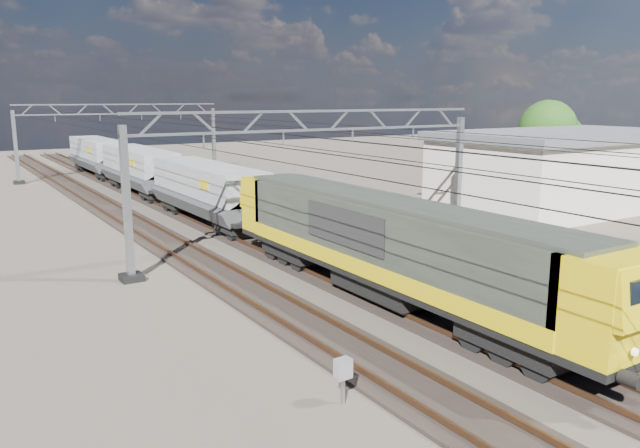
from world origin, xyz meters
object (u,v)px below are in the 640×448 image
trackside_cabinet (343,370)px  hopper_wagon_third (97,154)px  catenary_gantry_far (122,137)px  locomotive (388,243)px  catenary_gantry_mid (319,175)px  hopper_wagon_lead (208,188)px  hopper_wagon_mid (139,167)px  industrial_shed (566,169)px  tree_far (552,131)px

trackside_cabinet → hopper_wagon_third: bearing=80.6°
catenary_gantry_far → locomotive: 44.10m
catenary_gantry_mid → hopper_wagon_lead: (-2.00, 9.67, -1.67)m
catenary_gantry_far → hopper_wagon_mid: size_ratio=1.53×
industrial_shed → locomotive: bearing=-157.3°
catenary_gantry_far → trackside_cabinet: size_ratio=16.25×
hopper_wagon_lead → hopper_wagon_mid: same height
hopper_wagon_mid → trackside_cabinet: bearing=-99.1°
industrial_shed → hopper_wagon_mid: bearing=137.7°
hopper_wagon_third → trackside_cabinet: hopper_wagon_third is taller
hopper_wagon_third → industrial_shed: (24.00, -36.07, 0.49)m
catenary_gantry_mid → tree_far: 31.87m
locomotive → hopper_wagon_mid: bearing=90.0°
locomotive → hopper_wagon_mid: size_ratio=1.62×
locomotive → industrial_shed: (24.00, 10.02, 0.40)m
locomotive → trackside_cabinet: 8.50m
trackside_cabinet → industrial_shed: industrial_shed is taller
catenary_gantry_far → hopper_wagon_lead: size_ratio=1.53×
hopper_wagon_third → hopper_wagon_lead: bearing=-90.0°
locomotive → catenary_gantry_mid: bearing=76.0°
locomotive → trackside_cabinet: size_ratio=17.23×
locomotive → industrial_shed: size_ratio=1.13×
hopper_wagon_third → tree_far: tree_far is taller
hopper_wagon_third → industrial_shed: bearing=-56.4°
catenary_gantry_mid → catenary_gantry_far: 36.00m
hopper_wagon_third → tree_far: (32.32, -28.28, 2.55)m
hopper_wagon_third → industrial_shed: 43.33m
catenary_gantry_far → trackside_cabinet: bearing=-99.1°
locomotive → hopper_wagon_lead: 17.70m
hopper_wagon_mid → hopper_wagon_third: 14.20m
hopper_wagon_mid → locomotive: bearing=-90.0°
catenary_gantry_far → hopper_wagon_mid: 12.41m
catenary_gantry_far → locomotive: size_ratio=0.94×
tree_far → trackside_cabinet: bearing=-148.3°
hopper_wagon_lead → trackside_cabinet: hopper_wagon_lead is taller
catenary_gantry_far → trackside_cabinet: (-8.02, -49.86, -2.98)m
catenary_gantry_mid → locomotive: bearing=-104.0°
catenary_gantry_far → tree_far: tree_far is taller
tree_far → catenary_gantry_mid: bearing=-162.1°
industrial_shed → tree_far: (8.32, 7.79, 2.06)m
industrial_shed → trackside_cabinet: bearing=-152.2°
locomotive → hopper_wagon_lead: bearing=90.0°
hopper_wagon_lead → catenary_gantry_far: bearing=85.7°
catenary_gantry_far → hopper_wagon_lead: bearing=-94.3°
locomotive → hopper_wagon_mid: locomotive is taller
catenary_gantry_far → trackside_cabinet: 50.59m
hopper_wagon_third → industrial_shed: industrial_shed is taller
locomotive → tree_far: bearing=28.9°
catenary_gantry_mid → trackside_cabinet: bearing=-120.1°
catenary_gantry_mid → hopper_wagon_third: (-2.00, 38.07, -1.67)m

